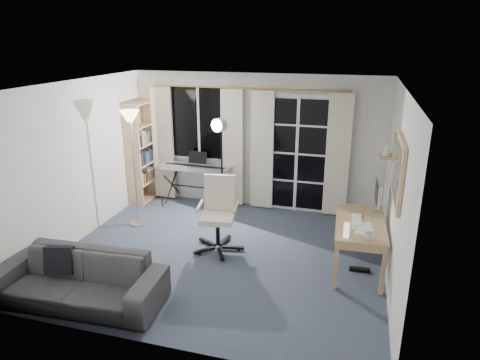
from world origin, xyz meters
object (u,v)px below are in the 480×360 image
at_px(monitor, 377,193).
at_px(mug, 369,235).
at_px(studio_light, 220,137).
at_px(office_chair, 219,206).
at_px(torchiere_lamp, 131,134).
at_px(sofa, 77,272).
at_px(desk, 360,227).
at_px(keyboard_piano, 196,168).
at_px(bookshelf, 142,154).

bearing_deg(monitor, mug, -97.99).
height_order(studio_light, office_chair, studio_light).
xyz_separation_m(torchiere_lamp, studio_light, (1.21, 0.73, -0.13)).
bearing_deg(sofa, office_chair, 54.78).
bearing_deg(studio_light, desk, -4.82).
bearing_deg(mug, desk, 101.31).
bearing_deg(studio_light, keyboard_piano, 171.69).
xyz_separation_m(bookshelf, mug, (4.10, -2.07, -0.16)).
relative_size(bookshelf, studio_light, 1.07).
bearing_deg(torchiere_lamp, sofa, -79.20).
xyz_separation_m(keyboard_piano, mug, (3.02, -2.04, 0.02)).
bearing_deg(desk, torchiere_lamp, 170.27).
xyz_separation_m(office_chair, mug, (2.10, -0.59, 0.09)).
height_order(bookshelf, monitor, bookshelf).
bearing_deg(torchiere_lamp, bookshelf, 112.25).
relative_size(bookshelf, keyboard_piano, 1.45).
distance_m(torchiere_lamp, monitor, 3.80).
relative_size(studio_light, office_chair, 1.62).
bearing_deg(torchiere_lamp, monitor, -0.33).
distance_m(studio_light, mug, 3.05).
height_order(office_chair, mug, office_chair).
bearing_deg(studio_light, monitor, 5.87).
relative_size(torchiere_lamp, studio_light, 1.08).
distance_m(studio_light, office_chair, 1.39).
relative_size(monitor, mug, 4.40).
bearing_deg(keyboard_piano, studio_light, -29.22).
xyz_separation_m(desk, monitor, (0.20, 0.45, 0.34)).
xyz_separation_m(bookshelf, torchiere_lamp, (0.45, -1.10, 0.64)).
bearing_deg(mug, bookshelf, 153.19).
height_order(office_chair, sofa, office_chair).
bearing_deg(monitor, torchiere_lamp, 177.50).
xyz_separation_m(bookshelf, monitor, (4.20, -1.12, 0.04)).
bearing_deg(bookshelf, sofa, -75.35).
bearing_deg(bookshelf, desk, -21.61).
height_order(studio_light, sofa, studio_light).
distance_m(torchiere_lamp, desk, 3.71).
height_order(office_chair, desk, office_chair).
bearing_deg(keyboard_piano, office_chair, -56.14).
distance_m(studio_light, monitor, 2.69).
bearing_deg(keyboard_piano, sofa, -92.46).
bearing_deg(monitor, desk, -115.80).
distance_m(desk, monitor, 0.60).
height_order(studio_light, desk, studio_light).
xyz_separation_m(monitor, mug, (-0.10, -0.95, -0.20)).
bearing_deg(sofa, studio_light, 71.83).
distance_m(office_chair, desk, 2.00).
xyz_separation_m(studio_light, office_chair, (0.34, -1.11, -0.77)).
height_order(torchiere_lamp, keyboard_piano, torchiere_lamp).
height_order(desk, monitor, monitor).
relative_size(studio_light, monitor, 3.61).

